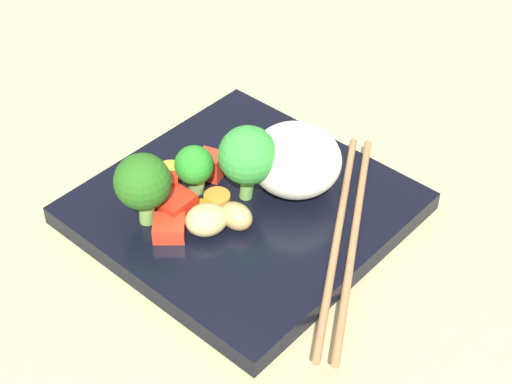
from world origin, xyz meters
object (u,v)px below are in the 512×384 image
square_plate (244,208)px  broccoli_floret_0 (143,183)px  rice_mound (296,160)px  carrot_slice_2 (145,186)px  chopstick_pair (346,237)px

square_plate → broccoli_floret_0: broccoli_floret_0 is taller
rice_mound → broccoli_floret_0: size_ratio=1.21×
square_plate → carrot_slice_2: size_ratio=9.02×
square_plate → rice_mound: size_ratio=3.07×
broccoli_floret_0 → chopstick_pair: broccoli_floret_0 is taller
square_plate → carrot_slice_2: bearing=-60.9°
square_plate → broccoli_floret_0: size_ratio=3.70×
carrot_slice_2 → broccoli_floret_0: bearing=47.1°
rice_mound → broccoli_floret_0: (10.65, -6.96, 0.88)cm
broccoli_floret_0 → square_plate: bearing=145.1°
broccoli_floret_0 → chopstick_pair: (-8.17, 13.86, -3.59)cm
carrot_slice_2 → chopstick_pair: bearing=108.7°
square_plate → carrot_slice_2: (4.12, -7.40, 1.16)cm
square_plate → carrot_slice_2: carrot_slice_2 is taller
rice_mound → chopstick_pair: bearing=70.3°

